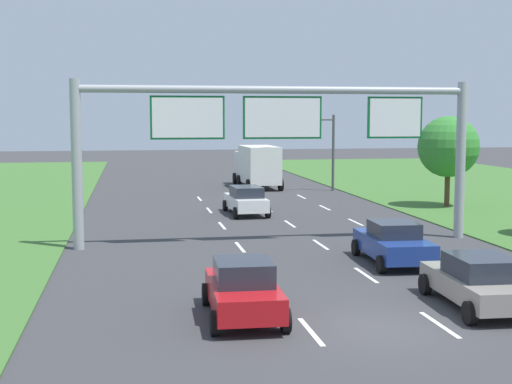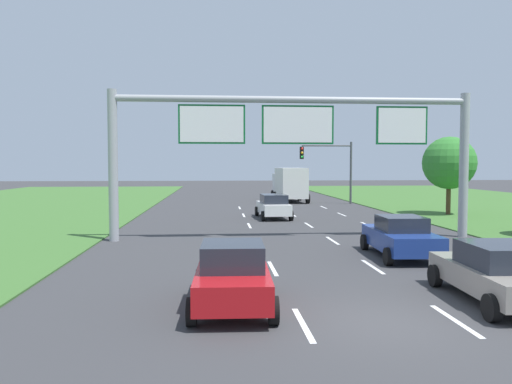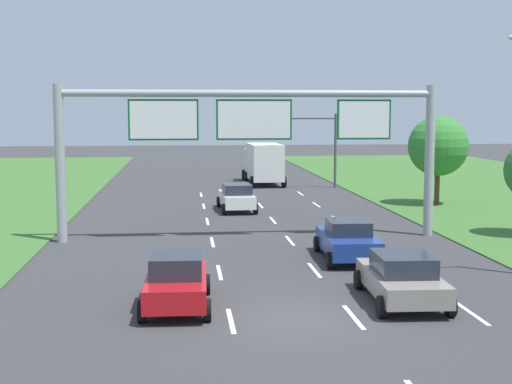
# 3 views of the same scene
# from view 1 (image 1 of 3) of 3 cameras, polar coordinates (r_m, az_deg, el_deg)

# --- Properties ---
(ground_plane) EXTENTS (200.00, 200.00, 0.00)m
(ground_plane) POSITION_cam_1_polar(r_m,az_deg,el_deg) (19.11, 9.59, -10.68)
(ground_plane) COLOR #38383A
(lane_dashes_inner_left) EXTENTS (0.14, 50.40, 0.01)m
(lane_dashes_inner_left) POSITION_cam_1_polar(r_m,az_deg,el_deg) (24.27, 0.87, -6.97)
(lane_dashes_inner_left) COLOR white
(lane_dashes_inner_left) RESTS_ON ground_plane
(lane_dashes_inner_right) EXTENTS (0.14, 50.40, 0.01)m
(lane_dashes_inner_right) POSITION_cam_1_polar(r_m,az_deg,el_deg) (25.15, 8.78, -6.58)
(lane_dashes_inner_right) COLOR white
(lane_dashes_inner_right) RESTS_ON ground_plane
(lane_dashes_slip) EXTENTS (0.14, 50.40, 0.01)m
(lane_dashes_slip) POSITION_cam_1_polar(r_m,az_deg,el_deg) (26.47, 16.02, -6.11)
(lane_dashes_slip) COLOR white
(lane_dashes_slip) RESTS_ON ground_plane
(car_near_red) EXTENTS (2.34, 4.46, 1.58)m
(car_near_red) POSITION_cam_1_polar(r_m,az_deg,el_deg) (27.17, 10.93, -3.99)
(car_near_red) COLOR navy
(car_near_red) RESTS_ON ground_plane
(car_lead_silver) EXTENTS (2.38, 4.45, 1.53)m
(car_lead_silver) POSITION_cam_1_polar(r_m,az_deg,el_deg) (21.55, 17.46, -6.83)
(car_lead_silver) COLOR gray
(car_lead_silver) RESTS_ON ground_plane
(car_mid_lane) EXTENTS (2.15, 4.50, 1.59)m
(car_mid_lane) POSITION_cam_1_polar(r_m,az_deg,el_deg) (39.90, -0.80, -0.64)
(car_mid_lane) COLOR white
(car_mid_lane) RESTS_ON ground_plane
(car_far_ahead) EXTENTS (2.13, 4.13, 1.62)m
(car_far_ahead) POSITION_cam_1_polar(r_m,az_deg,el_deg) (19.55, -1.03, -7.80)
(car_far_ahead) COLOR red
(car_far_ahead) RESTS_ON ground_plane
(box_truck) EXTENTS (2.84, 7.40, 3.23)m
(box_truck) POSITION_cam_1_polar(r_m,az_deg,el_deg) (55.00, 0.08, 2.16)
(box_truck) COLOR silver
(box_truck) RESTS_ON ground_plane
(sign_gantry) EXTENTS (17.24, 0.44, 7.00)m
(sign_gantry) POSITION_cam_1_polar(r_m,az_deg,el_deg) (30.56, 1.87, 5.05)
(sign_gantry) COLOR #9EA0A5
(sign_gantry) RESTS_ON ground_plane
(traffic_light_mast) EXTENTS (4.76, 0.49, 5.60)m
(traffic_light_mast) POSITION_cam_1_polar(r_m,az_deg,el_deg) (52.27, 4.17, 4.28)
(traffic_light_mast) COLOR #47494F
(traffic_light_mast) RESTS_ON ground_plane
(roadside_tree_far) EXTENTS (3.68, 3.68, 5.51)m
(roadside_tree_far) POSITION_cam_1_polar(r_m,az_deg,el_deg) (44.43, 15.13, 3.51)
(roadside_tree_far) COLOR #513823
(roadside_tree_far) RESTS_ON ground_plane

